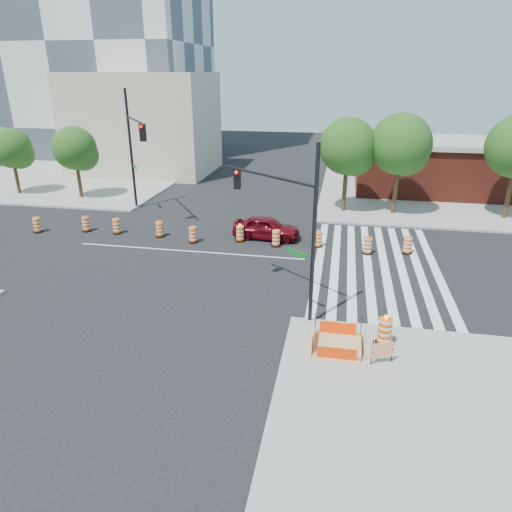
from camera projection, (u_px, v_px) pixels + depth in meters
name	position (u px, v px, depth m)	size (l,w,h in m)	color
ground	(189.00, 251.00, 27.39)	(120.00, 120.00, 0.00)	black
sidewalk_ne	(446.00, 192.00, 40.64)	(22.00, 22.00, 0.15)	gray
sidewalk_nw	(78.00, 176.00, 46.88)	(22.00, 22.00, 0.15)	gray
crosswalk_east	(376.00, 264.00, 25.49)	(6.75, 13.50, 0.01)	silver
lane_centerline	(189.00, 251.00, 27.39)	(14.00, 0.12, 0.01)	silver
excavation_pit	(337.00, 345.00, 17.55)	(2.20, 2.20, 0.90)	tan
brick_storefront	(450.00, 167.00, 39.80)	(16.50, 8.50, 4.60)	maroon
beige_midrise	(144.00, 124.00, 47.64)	(14.00, 10.00, 10.00)	#C2B194
red_coupe	(266.00, 228.00, 29.24)	(1.72, 4.28, 1.46)	#5B0711
signal_pole_se	(286.00, 212.00, 18.94)	(4.55, 3.54, 7.46)	black
signal_pole_nw	(134.00, 142.00, 32.65)	(3.89, 5.57, 8.79)	black
pit_drum	(385.00, 332.00, 17.54)	(0.66, 0.66, 1.30)	black
barricade	(382.00, 350.00, 16.36)	(0.83, 0.38, 1.04)	#F85005
tree_north_a	(12.00, 150.00, 38.64)	(3.38, 3.37, 5.72)	#382314
tree_north_b	(76.00, 151.00, 37.31)	(3.53, 3.52, 5.98)	#382314
tree_north_c	(348.00, 150.00, 33.31)	(4.14, 4.14, 7.04)	#382314
tree_north_d	(401.00, 148.00, 32.60)	(4.36, 4.36, 7.41)	#382314
median_drum_0	(37.00, 225.00, 30.47)	(0.60, 0.60, 1.02)	black
median_drum_1	(86.00, 224.00, 30.66)	(0.60, 0.60, 1.02)	black
median_drum_2	(117.00, 227.00, 30.22)	(0.60, 0.60, 1.02)	black
median_drum_3	(160.00, 230.00, 29.64)	(0.60, 0.60, 1.02)	black
median_drum_4	(193.00, 235.00, 28.63)	(0.60, 0.60, 1.02)	black
median_drum_5	(240.00, 234.00, 28.83)	(0.60, 0.60, 1.18)	black
median_drum_6	(276.00, 239.00, 28.01)	(0.60, 0.60, 1.02)	black
median_drum_7	(318.00, 239.00, 27.91)	(0.60, 0.60, 1.02)	black
median_drum_8	(368.00, 246.00, 26.81)	(0.60, 0.60, 1.02)	black
median_drum_9	(408.00, 246.00, 26.87)	(0.60, 0.60, 1.02)	black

